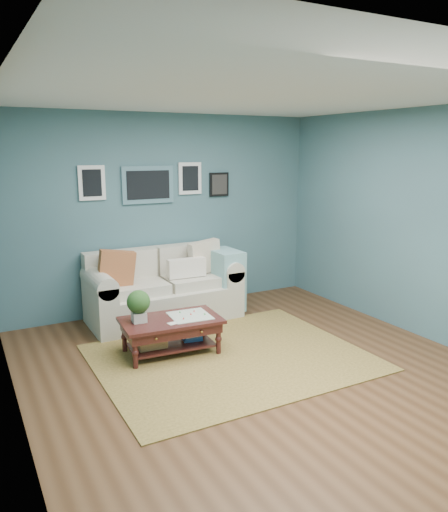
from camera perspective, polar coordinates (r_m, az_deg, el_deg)
room_shell at (r=4.83m, az=4.20°, el=1.81°), size 5.00×5.02×2.70m
area_rug at (r=5.53m, az=0.81°, el=-11.51°), size 2.82×2.25×0.01m
loveseat at (r=6.68m, az=-6.31°, el=-3.59°), size 2.00×0.91×1.03m
coffee_table at (r=5.55m, az=-6.68°, el=-7.86°), size 1.12×0.71×0.75m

